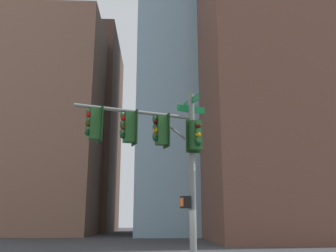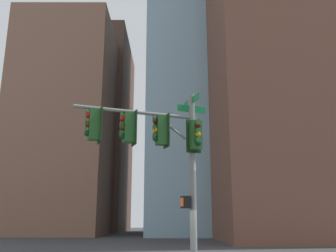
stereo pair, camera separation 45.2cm
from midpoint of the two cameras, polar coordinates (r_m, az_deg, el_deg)
name	(u,v)px [view 1 (the left image)]	position (r m, az deg, el deg)	size (l,w,h in m)	color
signal_pole_assembly	(162,148)	(12.43, -1.95, -3.44)	(2.08, 4.41, 6.59)	slate
building_brick_nearside	(264,12)	(50.73, 14.45, 16.78)	(18.69, 15.85, 56.04)	brown
building_brick_midblock	(59,129)	(64.06, -16.67, -0.47)	(23.07, 14.23, 33.74)	#845B47
building_glass_tower	(229,5)	(75.41, 9.27, 17.96)	(30.20, 33.41, 84.48)	#8CB2C6
building_brick_farside	(80,132)	(77.68, -13.62, -0.96)	(22.06, 14.93, 39.23)	#4C3328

